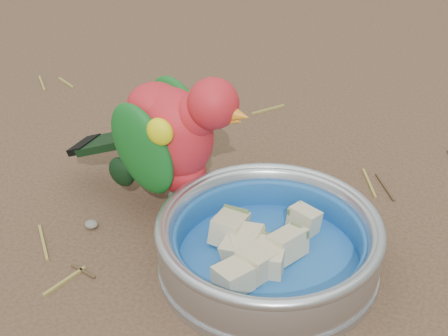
% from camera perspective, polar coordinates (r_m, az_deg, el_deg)
% --- Properties ---
extents(ground, '(60.00, 60.00, 0.00)m').
position_cam_1_polar(ground, '(0.70, -3.18, -10.94)').
color(ground, '#503727').
extents(food_bowl, '(0.23, 0.23, 0.02)m').
position_cam_1_polar(food_bowl, '(0.73, 3.68, -7.93)').
color(food_bowl, '#B2B2BA').
rests_on(food_bowl, ground).
extents(bowl_wall, '(0.23, 0.23, 0.04)m').
position_cam_1_polar(bowl_wall, '(0.71, 3.77, -6.09)').
color(bowl_wall, '#B2B2BA').
rests_on(bowl_wall, food_bowl).
extents(fruit_wedges, '(0.14, 0.14, 0.03)m').
position_cam_1_polar(fruit_wedges, '(0.71, 3.74, -6.53)').
color(fruit_wedges, beige).
rests_on(fruit_wedges, food_bowl).
extents(lory_parrot, '(0.23, 0.14, 0.17)m').
position_cam_1_polar(lory_parrot, '(0.77, -4.31, 1.86)').
color(lory_parrot, red).
rests_on(lory_parrot, ground).
extents(ground_debris, '(0.90, 0.80, 0.01)m').
position_cam_1_polar(ground_debris, '(0.71, -6.57, -9.91)').
color(ground_debris, olive).
rests_on(ground_debris, ground).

